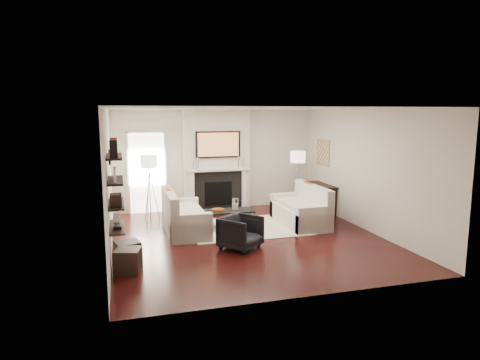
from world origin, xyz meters
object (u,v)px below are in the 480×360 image
object	(u,v)px
loveseat_left_base	(186,223)
lamp_right_shade	(298,157)
lamp_left_shade	(149,161)
coffee_table	(229,211)
ottoman_near	(128,253)
loveseat_right_base	(300,215)
armchair	(241,231)

from	to	relation	value
loveseat_left_base	lamp_right_shade	bearing A→B (deg)	22.44
loveseat_left_base	lamp_right_shade	size ratio (longest dim) A/B	4.50
lamp_left_shade	coffee_table	bearing A→B (deg)	-37.54
coffee_table	ottoman_near	size ratio (longest dim) A/B	2.75
loveseat_right_base	lamp_left_shade	distance (m)	3.85
lamp_right_shade	lamp_left_shade	bearing A→B (deg)	-179.96
armchair	lamp_right_shade	distance (m)	3.82
armchair	lamp_right_shade	xyz separation A→B (m)	(2.39, 2.77, 1.10)
loveseat_right_base	coffee_table	xyz separation A→B (m)	(-1.70, 0.11, 0.19)
loveseat_left_base	lamp_left_shade	xyz separation A→B (m)	(-0.66, 1.33, 1.24)
loveseat_left_base	armchair	bearing A→B (deg)	-59.30
loveseat_left_base	armchair	size ratio (longest dim) A/B	2.56
loveseat_left_base	ottoman_near	bearing A→B (deg)	-126.88
loveseat_left_base	lamp_left_shade	world-z (taller)	lamp_left_shade
ottoman_near	loveseat_left_base	bearing A→B (deg)	53.12
coffee_table	loveseat_left_base	bearing A→B (deg)	-176.86
lamp_left_shade	ottoman_near	world-z (taller)	lamp_left_shade
lamp_right_shade	armchair	bearing A→B (deg)	-130.72
lamp_left_shade	lamp_right_shade	bearing A→B (deg)	0.04
loveseat_right_base	armchair	xyz separation A→B (m)	(-1.85, -1.38, 0.14)
loveseat_left_base	coffee_table	world-z (taller)	same
loveseat_left_base	armchair	world-z (taller)	armchair
lamp_right_shade	ottoman_near	world-z (taller)	lamp_right_shade
lamp_left_shade	ottoman_near	size ratio (longest dim) A/B	1.00
loveseat_left_base	ottoman_near	distance (m)	2.14
loveseat_left_base	ottoman_near	size ratio (longest dim) A/B	4.50
lamp_left_shade	loveseat_right_base	bearing A→B (deg)	-22.39
coffee_table	armchair	bearing A→B (deg)	-95.81
lamp_left_shade	lamp_right_shade	size ratio (longest dim) A/B	1.00
loveseat_right_base	lamp_right_shade	xyz separation A→B (m)	(0.53, 1.39, 1.24)
coffee_table	armchair	distance (m)	1.50
loveseat_left_base	ottoman_near	xyz separation A→B (m)	(-1.28, -1.71, -0.01)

